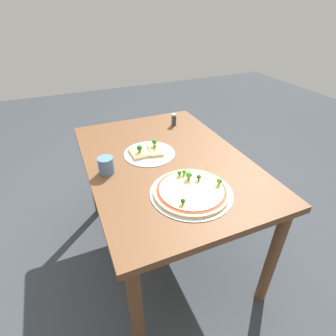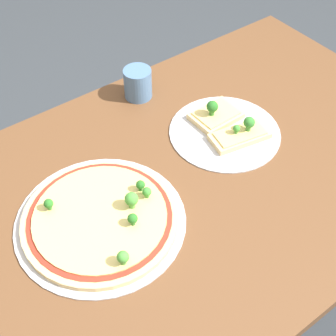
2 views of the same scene
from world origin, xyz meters
name	(u,v)px [view 2 (image 2 of 2)]	position (x,y,z in m)	size (l,w,h in m)	color
ground_plane	(201,299)	(0.00, 0.00, 0.00)	(8.00, 8.00, 0.00)	#33383D
dining_table	(213,186)	(0.00, 0.00, 0.65)	(1.25, 0.87, 0.74)	brown
pizza_tray_whole	(101,219)	(0.33, -0.01, 0.76)	(0.39, 0.39, 0.07)	#B7B7BC
pizza_tray_slice	(226,127)	(-0.10, -0.07, 0.76)	(0.30, 0.30, 0.07)	#B7B7BC
drinking_cup	(138,83)	(0.01, -0.34, 0.79)	(0.08, 0.08, 0.09)	#4C7099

